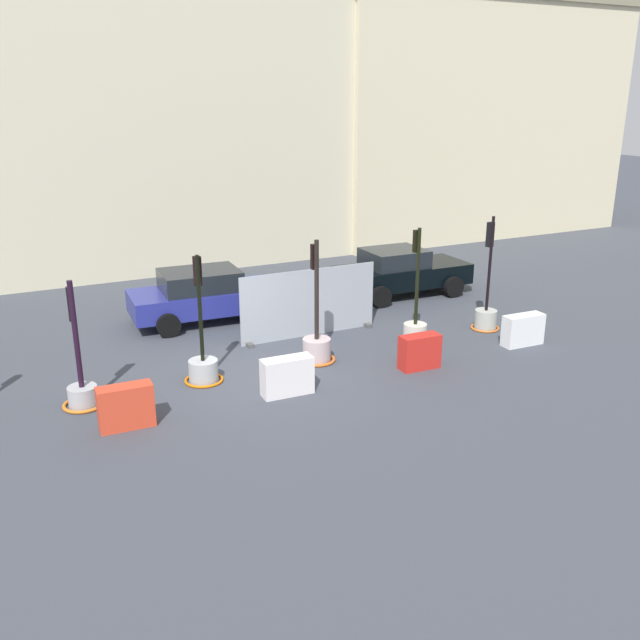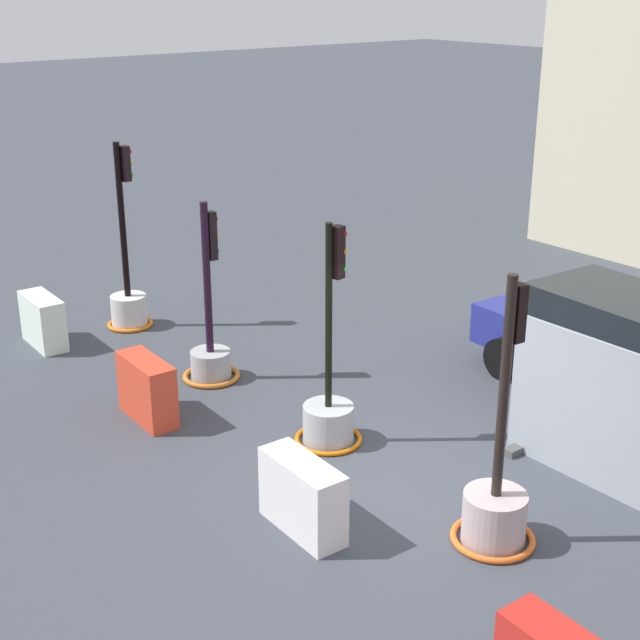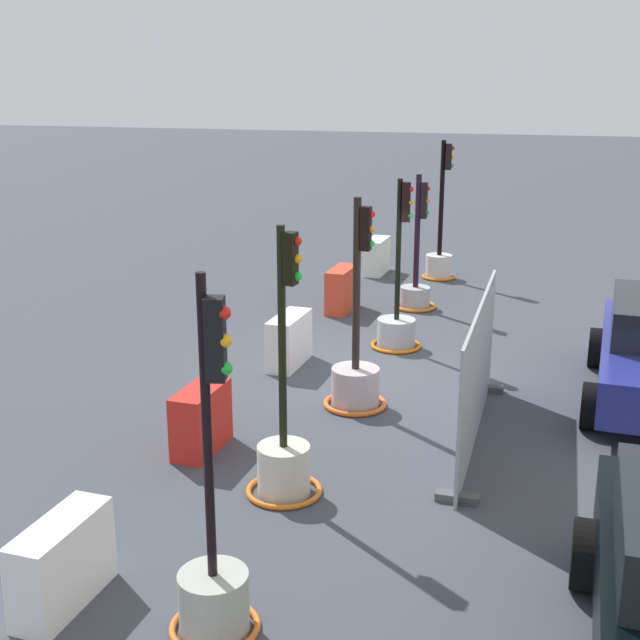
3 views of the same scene
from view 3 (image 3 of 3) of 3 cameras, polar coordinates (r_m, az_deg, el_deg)
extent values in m
plane|color=#3E434C|center=(13.92, 3.26, -3.53)|extent=(120.00, 120.00, 0.00)
cylinder|color=silver|center=(20.45, 8.08, 3.62)|extent=(0.63, 0.63, 0.57)
cylinder|color=black|center=(20.16, 8.26, 8.17)|extent=(0.11, 0.11, 2.71)
cube|color=black|center=(20.02, 8.73, 10.91)|extent=(0.17, 0.16, 0.60)
sphere|color=red|center=(19.98, 9.00, 11.46)|extent=(0.10, 0.10, 0.10)
sphere|color=orange|center=(20.00, 8.98, 10.90)|extent=(0.10, 0.10, 0.10)
sphere|color=green|center=(20.02, 8.95, 10.33)|extent=(0.10, 0.10, 0.10)
torus|color=orange|center=(20.51, 8.05, 2.94)|extent=(0.80, 0.80, 0.07)
cylinder|color=#A9AAAE|center=(17.74, 6.48, 1.54)|extent=(0.62, 0.62, 0.45)
cylinder|color=black|center=(17.44, 6.63, 5.99)|extent=(0.12, 0.12, 2.35)
cube|color=black|center=(17.33, 7.09, 8.06)|extent=(0.15, 0.13, 0.73)
sphere|color=red|center=(17.29, 7.37, 8.85)|extent=(0.09, 0.09, 0.09)
sphere|color=orange|center=(17.32, 7.34, 8.05)|extent=(0.09, 0.09, 0.09)
sphere|color=green|center=(17.36, 7.31, 7.25)|extent=(0.09, 0.09, 0.09)
torus|color=orange|center=(17.79, 6.46, 0.96)|extent=(0.89, 0.89, 0.08)
cylinder|color=#AAAEB0|center=(15.13, 5.20, -0.89)|extent=(0.68, 0.68, 0.52)
cylinder|color=black|center=(14.75, 5.35, 4.73)|extent=(0.09, 0.09, 2.50)
cube|color=black|center=(14.56, 5.87, 7.98)|extent=(0.18, 0.17, 0.68)
sphere|color=red|center=(14.50, 6.21, 8.83)|extent=(0.09, 0.09, 0.09)
sphere|color=orange|center=(14.53, 6.18, 7.95)|extent=(0.09, 0.09, 0.09)
sphere|color=green|center=(14.56, 6.15, 7.07)|extent=(0.09, 0.09, 0.09)
torus|color=orange|center=(15.20, 5.18, -1.72)|extent=(0.91, 0.91, 0.06)
cylinder|color=#BBA7A8|center=(12.40, 2.41, -4.58)|extent=(0.71, 0.71, 0.59)
cylinder|color=black|center=(11.94, 2.50, 2.38)|extent=(0.11, 0.11, 2.51)
cube|color=black|center=(11.75, 3.14, 6.22)|extent=(0.15, 0.14, 0.62)
sphere|color=red|center=(11.70, 3.55, 7.19)|extent=(0.09, 0.09, 0.09)
sphere|color=orange|center=(11.74, 3.53, 6.20)|extent=(0.09, 0.09, 0.09)
sphere|color=green|center=(11.77, 3.51, 5.21)|extent=(0.09, 0.09, 0.09)
torus|color=orange|center=(12.50, 2.40, -5.68)|extent=(0.94, 0.94, 0.07)
cylinder|color=beige|center=(9.93, -2.50, -10.11)|extent=(0.62, 0.62, 0.60)
cylinder|color=black|center=(9.33, -2.62, -1.35)|extent=(0.09, 0.09, 2.58)
cube|color=black|center=(9.07, -2.02, 4.19)|extent=(0.17, 0.14, 0.58)
sphere|color=red|center=(9.02, -1.54, 5.37)|extent=(0.10, 0.10, 0.10)
sphere|color=orange|center=(9.06, -1.54, 4.17)|extent=(0.10, 0.10, 0.10)
sphere|color=green|center=(9.10, -1.53, 2.98)|extent=(0.10, 0.10, 0.10)
torus|color=orange|center=(10.05, -2.49, -11.47)|extent=(0.90, 0.90, 0.06)
cylinder|color=#AAAEA4|center=(7.80, -7.22, -18.48)|extent=(0.62, 0.62, 0.56)
cylinder|color=black|center=(7.01, -7.69, -7.52)|extent=(0.08, 0.08, 2.68)
cube|color=black|center=(6.65, -7.13, -1.30)|extent=(0.20, 0.19, 0.68)
sphere|color=red|center=(6.54, -6.53, 0.48)|extent=(0.11, 0.11, 0.11)
sphere|color=orange|center=(6.60, -6.47, -1.42)|extent=(0.11, 0.11, 0.11)
sphere|color=green|center=(6.67, -6.41, -3.29)|extent=(0.11, 0.11, 0.11)
torus|color=orange|center=(7.94, -7.15, -19.95)|extent=(0.81, 0.81, 0.06)
cube|color=white|center=(20.76, 3.88, 4.35)|extent=(1.09, 0.47, 0.86)
cube|color=red|center=(17.38, 1.48, 2.09)|extent=(1.11, 0.45, 0.90)
cube|color=white|center=(14.10, -2.10, -1.39)|extent=(1.17, 0.47, 0.86)
cube|color=red|center=(11.05, -8.08, -6.71)|extent=(1.02, 0.47, 0.85)
cube|color=white|center=(8.33, -17.10, -15.51)|extent=(1.16, 0.45, 0.84)
cylinder|color=black|center=(12.21, 17.98, -5.59)|extent=(0.67, 0.32, 0.66)
cylinder|color=black|center=(14.80, 18.34, -1.79)|extent=(0.67, 0.32, 0.66)
cylinder|color=black|center=(8.63, 17.68, -14.96)|extent=(0.69, 0.30, 0.69)
cube|color=#9BA2AC|center=(11.28, 10.67, -3.52)|extent=(4.05, 0.04, 1.89)
cube|color=#4C4C4C|center=(13.29, 11.28, -4.58)|extent=(0.16, 0.50, 0.10)
cube|color=#4C4C4C|center=(9.97, 9.31, -11.82)|extent=(0.16, 0.50, 0.10)
camera|label=1|loc=(25.22, -28.25, 18.28)|focal=38.47mm
camera|label=2|loc=(11.22, -45.48, 17.64)|focal=51.38mm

